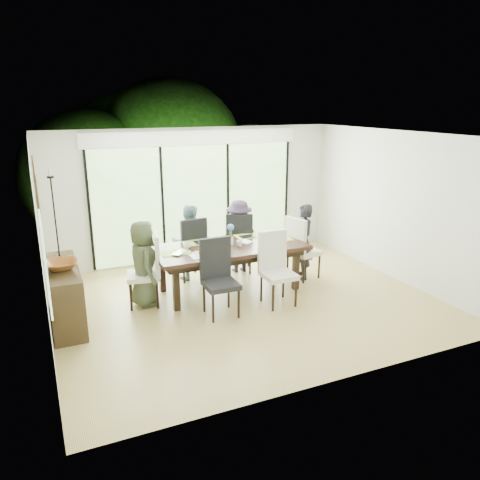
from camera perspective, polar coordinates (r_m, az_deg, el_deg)
name	(u,v)px	position (r m, az deg, el deg)	size (l,w,h in m)	color
floor	(246,302)	(7.80, 0.75, -7.57)	(6.00, 5.00, 0.01)	olive
ceiling	(247,135)	(7.14, 0.83, 12.70)	(6.00, 5.00, 0.01)	white
wall_back	(195,195)	(9.64, -5.48, 5.51)	(6.00, 0.02, 2.70)	beige
wall_front	(341,275)	(5.28, 12.25, -4.17)	(6.00, 0.02, 2.70)	silver
wall_left	(40,246)	(6.72, -23.22, -0.66)	(0.02, 5.00, 2.70)	silver
wall_right	(396,206)	(9.00, 18.52, 3.94)	(0.02, 5.00, 2.70)	beige
glass_doors	(196,202)	(9.63, -5.38, 4.59)	(4.20, 0.02, 2.30)	#598C3F
blinds_header	(194,138)	(9.44, -5.57, 12.32)	(4.40, 0.06, 0.28)	white
mullion_a	(90,212)	(9.19, -17.87, 3.28)	(0.05, 0.04, 2.30)	black
mullion_b	(163,205)	(9.43, -9.40, 4.18)	(0.05, 0.04, 2.30)	black
mullion_c	(228,200)	(9.86, -1.49, 4.94)	(0.05, 0.04, 2.30)	black
mullion_d	(286,195)	(10.46, 5.65, 5.54)	(0.05, 0.04, 2.30)	black
side_window	(45,262)	(5.53, -22.65, -2.50)	(0.02, 0.90, 1.00)	#8CAD7F
deck	(184,248)	(10.80, -6.78, -0.98)	(6.00, 1.80, 0.10)	#503622
rail_top	(174,215)	(11.39, -8.09, 3.01)	(6.00, 0.08, 0.06)	brown
foliage_left	(88,177)	(11.86, -18.08, 7.29)	(3.20, 3.20, 3.20)	#14380F
foliage_mid	(169,155)	(12.80, -8.59, 10.17)	(4.00, 4.00, 4.00)	#14380F
foliage_right	(243,176)	(12.73, 0.40, 7.86)	(2.80, 2.80, 2.80)	#14380F
foliage_far	(127,161)	(13.28, -13.60, 9.34)	(3.60, 3.60, 3.60)	#14380F
table_top	(229,247)	(8.00, -1.33, -0.91)	(2.61, 1.20, 0.07)	black
table_apron	(229,253)	(8.03, -1.33, -1.58)	(2.39, 0.98, 0.11)	black
table_leg_fl	(176,288)	(7.42, -7.78, -5.84)	(0.10, 0.10, 0.75)	black
table_leg_fr	(296,269)	(8.23, 6.82, -3.52)	(0.10, 0.10, 0.75)	black
table_leg_bl	(162,271)	(8.20, -9.48, -3.71)	(0.10, 0.10, 0.75)	black
table_leg_br	(273,255)	(8.94, 4.02, -1.81)	(0.10, 0.10, 0.75)	black
chair_left_end	(143,270)	(7.64, -11.78, -3.58)	(0.50, 0.50, 1.20)	silver
chair_right_end	(304,247)	(8.72, 7.82, -0.86)	(0.50, 0.50, 1.20)	silver
chair_far_left	(189,247)	(8.67, -6.24, -0.89)	(0.50, 0.50, 1.20)	black
chair_far_right	(239,241)	(9.01, -0.18, -0.12)	(0.50, 0.50, 1.20)	black
chair_near_left	(221,279)	(7.12, -2.35, -4.74)	(0.50, 0.50, 1.20)	black
chair_near_right	(279,270)	(7.52, 4.76, -3.61)	(0.50, 0.50, 1.20)	silver
person_left_end	(144,264)	(7.61, -11.68, -2.83)	(0.65, 0.41, 1.40)	#3F472F
person_right_end	(303,242)	(8.67, 7.73, -0.23)	(0.65, 0.41, 1.40)	black
person_far_left	(189,242)	(8.62, -6.22, -0.27)	(0.65, 0.41, 1.40)	#6D8D9D
person_far_right	(239,236)	(8.96, -0.13, 0.47)	(0.65, 0.41, 1.40)	#2C2132
placemat_left	(175,252)	(7.69, -7.88, -1.51)	(0.48, 0.35, 0.01)	#83B03F
placemat_right	(278,239)	(8.38, 4.67, 0.11)	(0.48, 0.35, 0.01)	#8AA93C
placemat_far_l	(197,242)	(8.20, -5.32, -0.28)	(0.48, 0.35, 0.01)	olive
placemat_far_r	(248,236)	(8.55, 1.04, 0.50)	(0.48, 0.35, 0.01)	#B2C747
placemat_paper	(205,255)	(7.54, -4.32, -1.78)	(0.48, 0.35, 0.01)	white
tablet_far_l	(203,242)	(8.18, -4.54, -0.23)	(0.28, 0.20, 0.01)	black
tablet_far_r	(247,236)	(8.49, 0.87, 0.43)	(0.26, 0.18, 0.01)	black
papers	(267,241)	(8.23, 3.30, -0.18)	(0.33, 0.24, 0.00)	white
platter_base	(205,254)	(7.53, -4.32, -1.67)	(0.28, 0.28, 0.03)	white
platter_snacks	(205,252)	(7.53, -4.33, -1.52)	(0.22, 0.22, 0.02)	orange
vase	(231,241)	(8.04, -1.15, -0.11)	(0.09, 0.09, 0.13)	silver
hyacinth_stems	(231,234)	(8.00, -1.15, 0.79)	(0.04, 0.04, 0.17)	#337226
hyacinth_blooms	(231,227)	(7.97, -1.16, 1.54)	(0.12, 0.12, 0.12)	#4F68C6
laptop	(183,253)	(7.63, -6.95, -1.55)	(0.36, 0.23, 0.03)	silver
cup_a	(187,245)	(7.88, -6.46, -0.64)	(0.13, 0.13, 0.10)	white
cup_b	(239,243)	(7.95, -0.06, -0.41)	(0.11, 0.11, 0.10)	white
cup_c	(268,236)	(8.39, 3.45, 0.49)	(0.13, 0.13, 0.10)	white
book	(241,243)	(8.13, 0.15, -0.32)	(0.18, 0.24, 0.02)	white
sideboard	(65,295)	(7.41, -20.58, -6.26)	(0.44, 1.58, 0.89)	black
bowl	(62,265)	(7.15, -20.93, -2.85)	(0.47, 0.47, 0.11)	brown
candlestick_base	(60,258)	(7.59, -21.12, -2.07)	(0.10, 0.10, 0.04)	black
candlestick_shaft	(55,218)	(7.43, -21.61, 2.48)	(0.02, 0.02, 1.23)	black
candlestick_pan	(50,177)	(7.31, -22.12, 7.12)	(0.10, 0.10, 0.03)	black
candle	(50,173)	(7.31, -22.17, 7.58)	(0.04, 0.04, 0.10)	silver
tapestry	(39,213)	(7.03, -23.30, 2.99)	(0.02, 1.00, 1.50)	brown
art_frame	(36,194)	(8.29, -23.57, 5.22)	(0.03, 0.55, 0.65)	black
art_canvas	(38,193)	(8.29, -23.43, 5.23)	(0.01, 0.45, 0.55)	#1C595A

